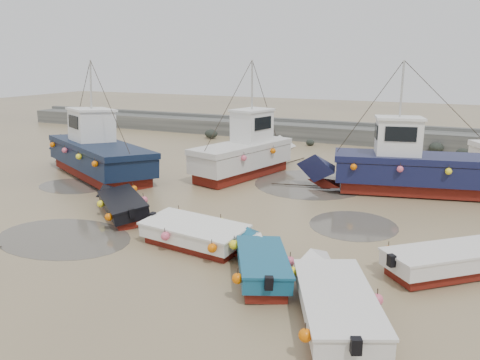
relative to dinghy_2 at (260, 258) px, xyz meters
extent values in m
plane|color=#9D865C|center=(-3.79, 2.11, -0.56)|extent=(120.00, 120.00, 0.00)
cube|color=slate|center=(-3.79, 24.11, 0.04)|extent=(60.00, 2.20, 1.20)
cube|color=slate|center=(-3.79, 25.32, 0.76)|extent=(60.00, 0.60, 0.25)
ellipsoid|color=black|center=(1.31, 21.14, -0.27)|extent=(0.84, 0.86, 0.51)
ellipsoid|color=black|center=(4.01, 22.68, -0.22)|extent=(0.98, 1.07, 0.72)
ellipsoid|color=black|center=(-8.86, 22.58, -0.22)|extent=(0.99, 0.80, 0.58)
ellipsoid|color=black|center=(-27.30, 21.78, -0.34)|extent=(0.65, 0.64, 0.43)
ellipsoid|color=black|center=(5.90, 22.09, -0.35)|extent=(0.61, 0.47, 0.46)
ellipsoid|color=black|center=(-8.10, 22.39, -0.35)|extent=(0.61, 0.53, 0.32)
ellipsoid|color=black|center=(-12.96, 21.46, -0.18)|extent=(1.09, 0.88, 0.72)
ellipsoid|color=black|center=(-11.04, 21.77, -0.34)|extent=(0.65, 0.60, 0.37)
ellipsoid|color=black|center=(5.67, 21.51, -0.25)|extent=(0.88, 0.64, 0.62)
ellipsoid|color=black|center=(-4.71, 21.71, -0.34)|extent=(0.64, 0.62, 0.48)
ellipsoid|color=black|center=(-27.21, 21.91, -0.18)|extent=(1.10, 0.87, 0.86)
ellipsoid|color=black|center=(4.05, 22.54, -0.37)|extent=(0.55, 0.45, 0.29)
cylinder|color=#504B41|center=(-7.69, -0.10, -0.56)|extent=(5.29, 5.29, 0.01)
cylinder|color=#504B41|center=(1.69, 5.57, -0.56)|extent=(3.41, 3.41, 0.01)
cylinder|color=#504B41|center=(-12.53, 5.52, -0.56)|extent=(3.75, 3.75, 0.01)
cylinder|color=#504B41|center=(-1.58, 11.02, -0.56)|extent=(5.83, 5.83, 0.01)
cube|color=maroon|center=(0.17, -0.32, -0.41)|extent=(2.27, 2.95, 0.30)
cube|color=navy|center=(0.17, -0.32, -0.04)|extent=(2.54, 3.22, 0.45)
pyramid|color=navy|center=(-0.66, 1.29, 0.41)|extent=(1.52, 1.25, 0.90)
cube|color=brown|center=(0.17, -0.32, 0.13)|extent=(2.09, 2.68, 0.10)
cube|color=navy|center=(0.17, -0.32, 0.22)|extent=(2.62, 3.30, 0.07)
cube|color=black|center=(0.88, -1.68, 0.14)|extent=(0.28, 0.26, 0.35)
cylinder|color=black|center=(-1.04, 2.01, -0.53)|extent=(0.95, 1.79, 0.04)
sphere|color=#E56504|center=(0.01, -1.72, 0.07)|extent=(0.30, 0.30, 0.30)
sphere|color=#E56504|center=(0.88, 0.04, 0.07)|extent=(0.30, 0.30, 0.30)
sphere|color=#E56504|center=(-1.07, 0.35, 0.07)|extent=(0.30, 0.30, 0.30)
cube|color=maroon|center=(5.16, 2.37, -0.41)|extent=(3.56, 3.31, 0.30)
cube|color=silver|center=(5.16, 2.37, -0.04)|extent=(3.91, 3.65, 0.45)
cube|color=brown|center=(5.16, 2.37, 0.13)|extent=(3.25, 3.03, 0.10)
cube|color=silver|center=(5.16, 2.37, 0.22)|extent=(4.01, 3.76, 0.07)
cube|color=black|center=(3.63, 1.05, 0.14)|extent=(0.28, 0.28, 0.35)
sphere|color=#E56504|center=(3.42, 2.03, 0.07)|extent=(0.30, 0.30, 0.30)
cube|color=maroon|center=(-7.11, 2.74, -0.41)|extent=(3.21, 2.97, 0.30)
cube|color=black|center=(-7.11, 2.74, -0.04)|extent=(3.52, 3.28, 0.45)
pyramid|color=black|center=(-8.69, 4.08, 0.41)|extent=(1.43, 1.50, 0.90)
cube|color=brown|center=(-7.11, 2.74, 0.13)|extent=(2.93, 2.72, 0.10)
cube|color=black|center=(-7.11, 2.74, 0.22)|extent=(3.62, 3.37, 0.07)
cube|color=black|center=(-5.73, 1.56, 0.14)|extent=(0.28, 0.28, 0.35)
cylinder|color=black|center=(-9.36, 4.66, -0.53)|extent=(1.55, 1.33, 0.04)
sphere|color=#E56504|center=(-6.58, 1.23, 0.07)|extent=(0.30, 0.30, 0.30)
sphere|color=#E56504|center=(-6.24, 3.05, 0.07)|extent=(0.30, 0.30, 0.30)
sphere|color=#E56504|center=(-7.98, 2.42, 0.07)|extent=(0.30, 0.30, 0.30)
sphere|color=#E56504|center=(-7.64, 4.24, 0.07)|extent=(0.30, 0.30, 0.30)
cube|color=maroon|center=(-2.92, 1.20, -0.41)|extent=(3.52, 1.85, 0.30)
cube|color=white|center=(-2.92, 1.20, -0.04)|extent=(3.79, 2.12, 0.45)
pyramid|color=white|center=(-0.79, 0.91, 0.41)|extent=(0.93, 1.74, 0.90)
cube|color=brown|center=(-2.92, 1.20, 0.13)|extent=(3.18, 1.72, 0.10)
cube|color=white|center=(-2.92, 1.20, 0.22)|extent=(3.88, 2.20, 0.07)
cube|color=black|center=(-4.79, 1.45, 0.14)|extent=(0.21, 0.24, 0.35)
cylinder|color=black|center=(0.10, 0.79, -0.53)|extent=(1.99, 0.31, 0.04)
sphere|color=#E56504|center=(-4.22, 2.33, 0.07)|extent=(0.30, 0.30, 0.30)
sphere|color=#E56504|center=(-3.52, 0.32, 0.07)|extent=(0.30, 0.30, 0.30)
sphere|color=#E56504|center=(-2.32, 2.07, 0.07)|extent=(0.30, 0.30, 0.30)
sphere|color=#E56504|center=(-1.63, 0.07, 0.07)|extent=(0.30, 0.30, 0.30)
cube|color=maroon|center=(2.69, -1.66, -0.41)|extent=(2.73, 3.83, 0.30)
cube|color=silver|center=(2.69, -1.66, -0.04)|extent=(3.07, 4.17, 0.45)
pyramid|color=silver|center=(1.79, 0.41, 0.41)|extent=(1.83, 1.32, 0.90)
cube|color=brown|center=(2.69, -1.66, 0.13)|extent=(2.51, 3.48, 0.10)
cube|color=silver|center=(2.69, -1.66, 0.22)|extent=(3.16, 4.28, 0.07)
cube|color=black|center=(3.48, -3.49, 0.14)|extent=(0.27, 0.25, 0.35)
cylinder|color=black|center=(1.42, 1.26, -0.53)|extent=(0.83, 1.85, 0.04)
sphere|color=#E56504|center=(2.41, -3.44, 0.07)|extent=(0.30, 0.30, 0.30)
sphere|color=#E56504|center=(3.57, -1.28, 0.07)|extent=(0.30, 0.30, 0.30)
sphere|color=#E56504|center=(1.20, -0.65, 0.07)|extent=(0.30, 0.30, 0.30)
cube|color=maroon|center=(-12.57, 7.63, -0.29)|extent=(7.82, 5.63, 0.55)
cube|color=black|center=(-12.57, 7.63, 0.46)|extent=(8.50, 6.27, 0.95)
pyramid|color=black|center=(-16.66, 9.75, 1.16)|extent=(2.58, 3.20, 1.40)
cube|color=brown|center=(-12.57, 7.63, 0.98)|extent=(8.29, 6.08, 0.08)
cube|color=black|center=(-12.57, 7.63, 1.12)|extent=(8.69, 6.40, 0.30)
cube|color=white|center=(-13.55, 8.14, 2.09)|extent=(2.70, 2.70, 1.70)
cube|color=white|center=(-13.55, 8.14, 3.00)|extent=(2.91, 2.91, 0.12)
cube|color=black|center=(-14.46, 8.61, 2.34)|extent=(0.83, 1.53, 0.68)
cylinder|color=#B7B7B2|center=(-13.55, 8.14, 4.36)|extent=(0.10, 0.10, 2.60)
cylinder|color=black|center=(-17.72, 10.31, -0.53)|extent=(2.69, 1.43, 0.05)
sphere|color=#DD5673|center=(-10.43, 4.77, 0.82)|extent=(0.30, 0.30, 0.30)
sphere|color=#DD5673|center=(-9.96, 8.02, 0.82)|extent=(0.30, 0.30, 0.30)
sphere|color=#DD5673|center=(-12.34, 5.76, 0.82)|extent=(0.30, 0.30, 0.30)
sphere|color=#DD5673|center=(-11.86, 9.01, 0.82)|extent=(0.30, 0.30, 0.30)
sphere|color=#DD5673|center=(-14.24, 6.75, 0.82)|extent=(0.30, 0.30, 0.30)
sphere|color=#DD5673|center=(-13.77, 10.00, 0.82)|extent=(0.30, 0.30, 0.30)
sphere|color=#DD5673|center=(-16.15, 7.74, 0.82)|extent=(0.30, 0.30, 0.30)
cube|color=maroon|center=(-5.46, 10.86, -0.29)|extent=(3.38, 6.11, 0.55)
cube|color=silver|center=(-5.46, 10.86, 0.46)|extent=(3.80, 6.60, 0.95)
pyramid|color=silver|center=(-4.43, 14.39, 1.16)|extent=(2.45, 1.97, 1.40)
cube|color=brown|center=(-5.46, 10.86, 0.98)|extent=(3.68, 6.44, 0.08)
cube|color=silver|center=(-5.46, 10.86, 1.12)|extent=(3.89, 6.75, 0.30)
cube|color=white|center=(-5.22, 11.67, 2.09)|extent=(2.00, 2.34, 1.70)
cube|color=white|center=(-5.22, 11.67, 3.00)|extent=(2.16, 2.53, 0.12)
cube|color=black|center=(-4.94, 12.65, 2.34)|extent=(1.24, 0.40, 0.68)
cylinder|color=#B7B7B2|center=(-5.22, 11.67, 4.36)|extent=(0.10, 0.10, 2.60)
cylinder|color=black|center=(-4.13, 15.42, -0.53)|extent=(0.89, 2.89, 0.05)
sphere|color=#DD5673|center=(-7.30, 8.80, 0.82)|extent=(0.30, 0.30, 0.30)
sphere|color=#DD5673|center=(-4.66, 9.33, 0.82)|extent=(0.30, 0.30, 0.30)
sphere|color=#DD5673|center=(-6.60, 11.19, 0.82)|extent=(0.30, 0.30, 0.30)
sphere|color=#DD5673|center=(-3.97, 11.72, 0.82)|extent=(0.30, 0.30, 0.30)
sphere|color=#DD5673|center=(-5.91, 13.58, 0.82)|extent=(0.30, 0.30, 0.30)
cube|color=maroon|center=(3.57, 11.46, -0.29)|extent=(7.56, 3.86, 0.55)
cube|color=#131638|center=(3.57, 11.46, 0.46)|extent=(8.17, 4.38, 0.95)
pyramid|color=#131638|center=(-0.76, 10.53, 1.16)|extent=(1.98, 3.05, 1.40)
cube|color=brown|center=(3.57, 11.46, 0.98)|extent=(7.97, 4.23, 0.08)
cube|color=#131638|center=(3.57, 11.46, 1.12)|extent=(8.35, 4.47, 0.30)
cube|color=white|center=(2.53, 11.24, 2.09)|extent=(2.37, 2.34, 1.70)
cube|color=white|center=(2.53, 11.24, 3.00)|extent=(2.56, 2.53, 0.12)
cube|color=black|center=(1.54, 11.03, 2.34)|extent=(0.40, 1.64, 0.68)
cylinder|color=#B7B7B2|center=(2.53, 11.24, 4.36)|extent=(0.10, 0.10, 2.60)
cylinder|color=black|center=(-1.91, 10.28, -0.53)|extent=(2.94, 0.68, 0.05)
sphere|color=#DD5673|center=(5.26, 13.39, 0.82)|extent=(0.30, 0.30, 0.30)
sphere|color=#DD5673|center=(4.89, 10.19, 0.82)|extent=(0.30, 0.30, 0.30)
sphere|color=#DD5673|center=(3.25, 12.95, 0.82)|extent=(0.30, 0.30, 0.30)
sphere|color=#DD5673|center=(2.88, 9.76, 0.82)|extent=(0.30, 0.30, 0.30)
sphere|color=#DD5673|center=(1.24, 12.52, 0.82)|extent=(0.30, 0.30, 0.30)
sphere|color=#DD5673|center=(0.88, 9.32, 0.82)|extent=(0.30, 0.30, 0.30)
sphere|color=#DD5673|center=(6.40, 17.86, 0.82)|extent=(0.30, 0.30, 0.30)
imported|color=#191B36|center=(-9.91, 8.22, -0.56)|extent=(0.74, 0.68, 1.69)
camera|label=1|loc=(4.75, -11.97, 5.76)|focal=35.00mm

